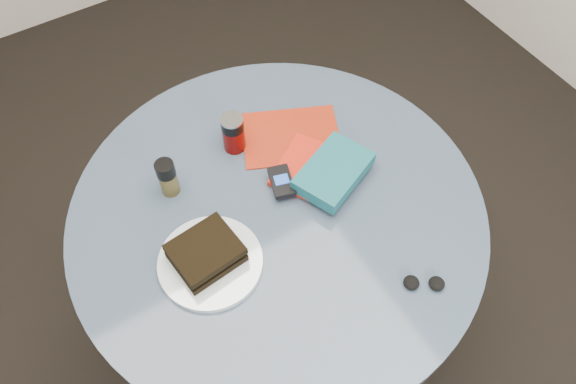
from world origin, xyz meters
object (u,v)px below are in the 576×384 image
soda_can (233,133)px  red_book (303,166)px  sandwich (206,253)px  magazine (291,136)px  headphones (424,283)px  pepper_grinder (168,178)px  plate (210,262)px  mp3_player (282,181)px  novel (334,172)px  table (278,242)px

soda_can → red_book: bearing=-54.0°
sandwich → red_book: size_ratio=0.90×
magazine → headphones: (0.02, -0.51, 0.01)m
pepper_grinder → magazine: (0.34, -0.01, -0.05)m
plate → magazine: 0.41m
sandwich → headphones: (0.37, -0.30, -0.03)m
plate → soda_can: (0.21, 0.27, 0.05)m
plate → red_book: size_ratio=1.36×
magazine → plate: bearing=-123.4°
soda_can → red_book: (0.11, -0.15, -0.04)m
sandwich → mp3_player: bearing=18.9°
plate → red_book: bearing=19.6°
plate → magazine: size_ratio=0.94×
sandwich → red_book: sandwich is taller
plate → mp3_player: 0.26m
red_book → pepper_grinder: bearing=126.8°
soda_can → mp3_player: size_ratio=1.07×
plate → novel: bearing=7.1°
novel → mp3_player: bearing=134.7°
table → soda_can: 0.31m
novel → mp3_player: (-0.12, 0.05, -0.01)m
novel → soda_can: bearing=101.9°
mp3_player → headphones: (0.13, -0.39, -0.02)m
red_book → plate: bearing=166.8°
red_book → headphones: size_ratio=1.82×
mp3_player → headphones: 0.41m
novel → headphones: bearing=-111.0°
plate → soda_can: soda_can is taller
sandwich → pepper_grinder: bearing=86.7°
plate → mp3_player: bearing=21.0°
pepper_grinder → plate: bearing=-92.6°
red_book → mp3_player: (-0.08, -0.02, 0.01)m
sandwich → headphones: 0.48m
plate → sandwich: sandwich is taller
soda_can → mp3_player: 0.18m
soda_can → mp3_player: (0.04, -0.17, -0.03)m
table → magazine: 0.28m
soda_can → pepper_grinder: (-0.20, -0.04, -0.00)m
sandwich → headphones: size_ratio=1.63×
magazine → red_book: size_ratio=1.45×
soda_can → pepper_grinder: 0.20m
novel → sandwich: bearing=162.8°
mp3_player → novel: bearing=-22.4°
mp3_player → headphones: size_ratio=1.06×
sandwich → mp3_player: sandwich is taller
table → novel: 0.26m
red_book → novel: size_ratio=0.91×
soda_can → plate: bearing=-128.0°
pepper_grinder → red_book: pepper_grinder is taller
soda_can → magazine: (0.14, -0.05, -0.05)m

